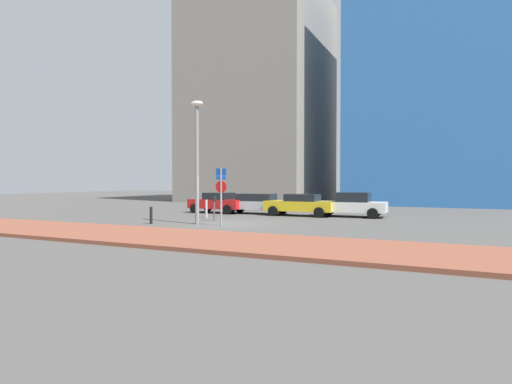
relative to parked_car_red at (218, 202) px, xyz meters
name	(u,v)px	position (x,y,z in m)	size (l,w,h in m)	color
ground_plane	(232,224)	(4.45, -6.21, -0.74)	(120.00, 120.00, 0.00)	#4C4947
sidewalk_brick	(156,237)	(4.45, -12.36, -0.67)	(40.00, 4.42, 0.14)	brown
parked_car_red	(218,202)	(0.00, 0.00, 0.00)	(3.95, 2.02, 1.42)	red
parked_car_silver	(256,203)	(2.78, 0.44, -0.01)	(4.64, 2.05, 1.37)	#B7BABF
parked_car_yellow	(300,204)	(6.08, 0.02, 0.00)	(4.44, 1.93, 1.40)	gold
parked_car_white	(351,204)	(9.16, 0.61, 0.03)	(4.47, 2.16, 1.53)	white
parking_sign_post	(221,189)	(4.48, -7.36, 1.07)	(0.60, 0.10, 2.87)	gray
parking_meter	(214,205)	(2.84, -5.26, 0.16)	(0.18, 0.14, 1.39)	#4C4C51
street_lamp	(197,151)	(2.94, -7.15, 3.03)	(0.70, 0.36, 6.32)	gray
traffic_bollard_near	(151,215)	(0.70, -8.04, -0.29)	(0.15, 0.15, 0.89)	black
traffic_bollard_mid	(206,209)	(1.42, -3.78, -0.19)	(0.13, 0.13, 1.10)	#B7B7BC
building_colorful_midrise	(439,86)	(13.67, 19.23, 10.77)	(16.24, 12.95, 23.01)	#3372BF
building_under_construction	(261,98)	(-5.32, 19.13, 11.12)	(14.12, 15.04, 23.72)	gray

